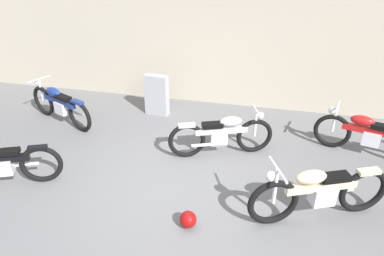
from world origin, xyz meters
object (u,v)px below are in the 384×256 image
at_px(stone_marker, 157,95).
at_px(motorcycle_red, 368,135).
at_px(motorcycle_silver, 222,135).
at_px(motorcycle_blue, 60,105).
at_px(helmet, 188,219).
at_px(motorcycle_cream, 319,192).

xyz_separation_m(stone_marker, motorcycle_red, (4.31, -0.76, -0.04)).
height_order(stone_marker, motorcycle_silver, stone_marker).
xyz_separation_m(stone_marker, motorcycle_blue, (-1.91, -0.87, -0.04)).
height_order(helmet, motorcycle_cream, motorcycle_cream).
distance_m(stone_marker, motorcycle_cream, 4.27).
relative_size(motorcycle_silver, motorcycle_blue, 1.01).
height_order(motorcycle_silver, motorcycle_red, motorcycle_silver).
xyz_separation_m(motorcycle_silver, motorcycle_red, (2.61, 0.60, -0.00)).
bearing_deg(motorcycle_cream, helmet, -4.50).
xyz_separation_m(motorcycle_blue, motorcycle_red, (6.22, 0.11, -0.00)).
xyz_separation_m(helmet, motorcycle_blue, (-3.44, 2.45, 0.30)).
relative_size(stone_marker, helmet, 3.80).
bearing_deg(stone_marker, motorcycle_blue, -155.38).
distance_m(stone_marker, motorcycle_silver, 2.18).
relative_size(motorcycle_silver, motorcycle_cream, 0.93).
relative_size(stone_marker, motorcycle_silver, 0.50).
height_order(motorcycle_cream, motorcycle_red, motorcycle_cream).
bearing_deg(motorcycle_blue, helmet, 167.77).
bearing_deg(stone_marker, motorcycle_red, -10.05).
relative_size(helmet, motorcycle_cream, 0.12).
xyz_separation_m(motorcycle_cream, motorcycle_red, (1.03, 1.96, -0.04)).
bearing_deg(motorcycle_cream, motorcycle_red, -141.04).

